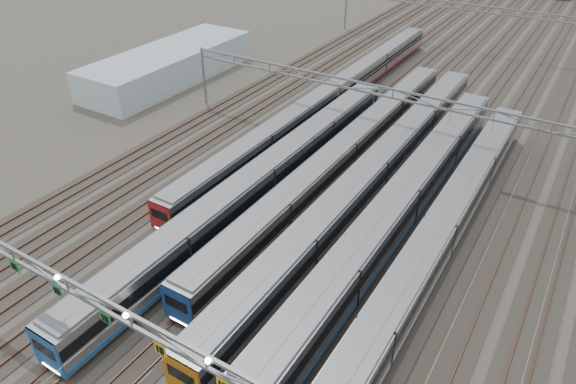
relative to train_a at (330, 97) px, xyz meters
The scene contains 11 objects.
track_bed 54.48m from the train_a, 78.08° to the left, with size 54.00×260.00×5.42m.
train_a is the anchor object (origin of this frame).
train_b 23.82m from the train_a, 79.11° to the right, with size 3.02×51.14×3.94m.
train_c 16.58m from the train_a, 57.12° to the right, with size 2.91×54.63×3.79m.
train_d 21.06m from the train_a, 50.14° to the right, with size 3.01×59.18×3.93m.
train_e 26.76m from the train_a, 47.72° to the right, with size 3.19×51.43×4.16m.
train_f 32.06m from the train_a, 45.42° to the right, with size 2.90×54.65×3.78m.
gantry_near 48.40m from the train_a, 76.54° to the right, with size 56.36×0.61×8.08m.
gantry_mid 13.80m from the train_a, 30.75° to the right, with size 56.36×0.36×8.00m.
gantry_far 40.16m from the train_a, 73.63° to the left, with size 56.36×0.36×8.00m.
west_shed 27.51m from the train_a, behind, with size 10.00×30.00×4.74m, color #ABC2CD.
Camera 1 is at (18.70, -12.90, 29.72)m, focal length 32.00 mm.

